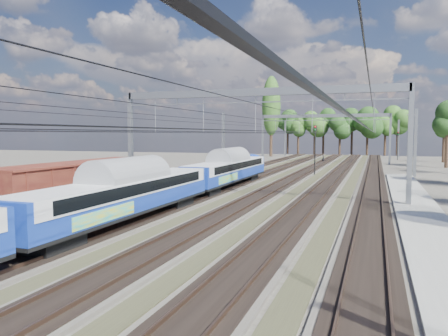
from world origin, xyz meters
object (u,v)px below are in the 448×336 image
(worker, at_px, (323,158))
(signal_near, at_px, (315,144))
(signal_far, at_px, (398,142))
(emu_train, at_px, (123,188))
(freight_boxcar, at_px, (78,185))

(worker, xyz_separation_m, signal_near, (1.79, -25.70, 3.34))
(signal_far, bearing_deg, emu_train, -98.17)
(emu_train, xyz_separation_m, worker, (4.33, 62.16, -1.51))
(worker, height_order, signal_far, signal_far)
(freight_boxcar, bearing_deg, signal_far, 72.99)
(emu_train, height_order, freight_boxcar, emu_train)
(signal_near, bearing_deg, worker, 74.86)
(worker, relative_size, signal_near, 0.24)
(emu_train, distance_m, signal_near, 37.02)
(emu_train, xyz_separation_m, signal_near, (6.12, 36.46, 1.82))
(freight_boxcar, height_order, signal_far, signal_far)
(emu_train, bearing_deg, signal_far, 76.57)
(emu_train, relative_size, signal_far, 9.70)
(freight_boxcar, bearing_deg, emu_train, -21.30)
(freight_boxcar, xyz_separation_m, worker, (8.83, 60.40, -1.31))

